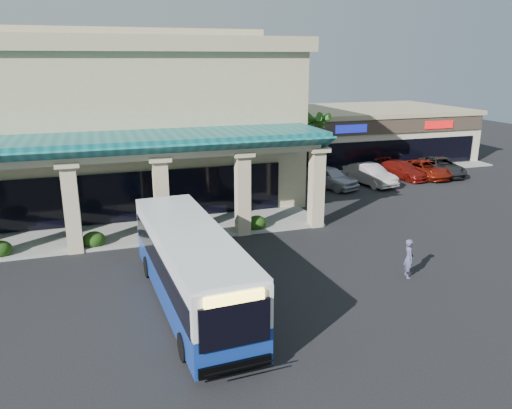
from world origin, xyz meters
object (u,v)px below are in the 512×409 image
object	(u,v)px
car_silver	(329,177)
car_red	(402,170)
car_gray	(425,169)
transit_bus	(191,268)
car_white	(370,175)
pedestrian	(409,258)
car_extra	(442,166)

from	to	relation	value
car_silver	car_red	world-z (taller)	car_silver
car_gray	transit_bus	bearing A→B (deg)	-146.84
transit_bus	car_gray	size ratio (longest dim) A/B	2.23
transit_bus	car_gray	bearing A→B (deg)	32.08
car_red	car_white	bearing A→B (deg)	-177.67
transit_bus	pedestrian	size ratio (longest dim) A/B	6.23
transit_bus	car_red	world-z (taller)	transit_bus
transit_bus	car_white	world-z (taller)	transit_bus
car_silver	car_extra	distance (m)	11.15
transit_bus	pedestrian	distance (m)	9.92
car_silver	car_gray	bearing A→B (deg)	-19.04
pedestrian	car_extra	bearing A→B (deg)	-25.64
car_white	car_extra	bearing A→B (deg)	-2.91
pedestrian	car_gray	size ratio (longest dim) A/B	0.36
car_red	car_silver	bearing A→B (deg)	173.38
car_silver	car_white	world-z (taller)	car_silver
car_white	car_red	distance (m)	3.86
car_extra	transit_bus	bearing A→B (deg)	-133.82
car_silver	car_white	size ratio (longest dim) A/B	1.00
transit_bus	car_extra	xyz separation A→B (m)	(24.85, 16.65, -0.84)
car_extra	car_gray	bearing A→B (deg)	-157.60
car_gray	car_white	bearing A→B (deg)	-174.54
transit_bus	car_silver	distance (m)	20.85
transit_bus	pedestrian	xyz separation A→B (m)	(9.88, -0.42, -0.68)
car_extra	car_red	bearing A→B (deg)	-167.99
car_white	car_red	size ratio (longest dim) A/B	1.01
car_white	car_silver	bearing A→B (deg)	167.03
pedestrian	car_extra	world-z (taller)	pedestrian
car_gray	car_extra	world-z (taller)	car_extra
car_white	car_extra	size ratio (longest dim) A/B	0.91
transit_bus	car_silver	size ratio (longest dim) A/B	2.32
car_white	transit_bus	bearing A→B (deg)	-149.14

